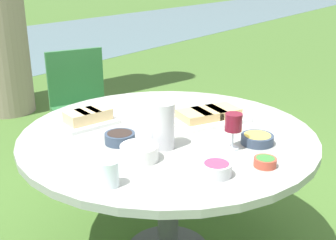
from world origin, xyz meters
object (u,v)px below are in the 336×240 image
at_px(chair_near_left, 82,100).
at_px(wine_glass, 234,123).
at_px(water_pitcher, 163,125).
at_px(dining_table, 168,147).

bearing_deg(chair_near_left, wine_glass, -108.98).
xyz_separation_m(chair_near_left, water_pitcher, (-0.71, -1.30, 0.29)).
xyz_separation_m(water_pitcher, wine_glass, (0.17, -0.26, 0.01)).
bearing_deg(dining_table, water_pitcher, -150.52).
bearing_deg(dining_table, chair_near_left, 65.96).
bearing_deg(chair_near_left, dining_table, -114.04).
height_order(dining_table, water_pitcher, water_pitcher).
relative_size(chair_near_left, water_pitcher, 4.26).
bearing_deg(chair_near_left, water_pitcher, -118.52).
height_order(dining_table, chair_near_left, chair_near_left).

